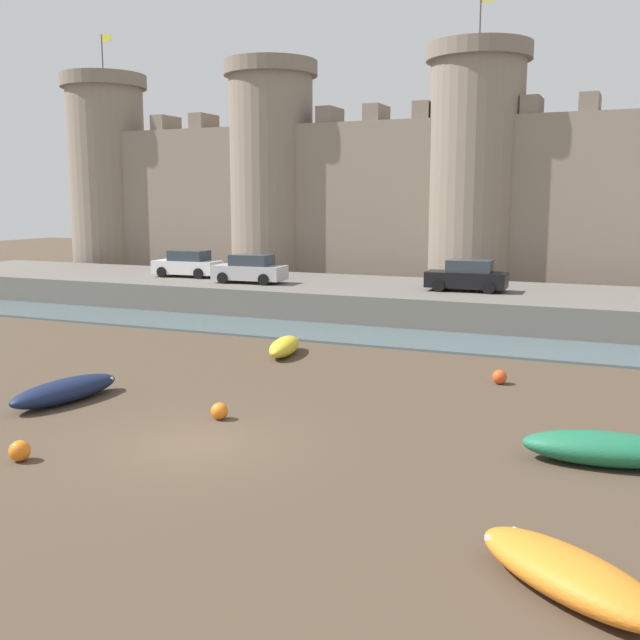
{
  "coord_description": "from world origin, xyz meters",
  "views": [
    {
      "loc": [
        10.34,
        -15.63,
        6.24
      ],
      "look_at": [
        1.07,
        5.55,
        2.5
      ],
      "focal_mm": 42.0,
      "sensor_mm": 36.0,
      "label": 1
    }
  ],
  "objects_px": {
    "rowboat_foreground_left": "(569,574)",
    "rowboat_foreground_right": "(284,346)",
    "mooring_buoy_mid_mud": "(500,377)",
    "mooring_buoy_near_channel": "(20,451)",
    "mooring_buoy_near_shore": "(219,411)",
    "rowboat_midflat_left": "(605,448)",
    "rowboat_near_channel_left": "(65,390)",
    "car_quay_centre_east": "(188,264)",
    "car_quay_west": "(250,269)",
    "car_quay_east": "(467,276)"
  },
  "relations": [
    {
      "from": "rowboat_near_channel_left",
      "to": "car_quay_west",
      "type": "distance_m",
      "value": 20.18
    },
    {
      "from": "rowboat_foreground_right",
      "to": "rowboat_near_channel_left",
      "type": "relative_size",
      "value": 0.78
    },
    {
      "from": "rowboat_foreground_left",
      "to": "rowboat_near_channel_left",
      "type": "distance_m",
      "value": 16.56
    },
    {
      "from": "rowboat_foreground_left",
      "to": "rowboat_foreground_right",
      "type": "height_order",
      "value": "rowboat_foreground_right"
    },
    {
      "from": "rowboat_near_channel_left",
      "to": "car_quay_east",
      "type": "distance_m",
      "value": 22.3
    },
    {
      "from": "rowboat_near_channel_left",
      "to": "mooring_buoy_near_channel",
      "type": "xyz_separation_m",
      "value": [
        2.77,
        -4.61,
        -0.12
      ]
    },
    {
      "from": "car_quay_west",
      "to": "rowboat_foreground_right",
      "type": "bearing_deg",
      "value": -55.05
    },
    {
      "from": "rowboat_midflat_left",
      "to": "mooring_buoy_mid_mud",
      "type": "height_order",
      "value": "rowboat_midflat_left"
    },
    {
      "from": "rowboat_midflat_left",
      "to": "mooring_buoy_mid_mud",
      "type": "xyz_separation_m",
      "value": [
        -3.72,
        6.96,
        -0.16
      ]
    },
    {
      "from": "rowboat_near_channel_left",
      "to": "rowboat_foreground_right",
      "type": "bearing_deg",
      "value": 70.98
    },
    {
      "from": "rowboat_foreground_right",
      "to": "mooring_buoy_near_channel",
      "type": "relative_size",
      "value": 6.23
    },
    {
      "from": "rowboat_near_channel_left",
      "to": "mooring_buoy_near_shore",
      "type": "bearing_deg",
      "value": 3.17
    },
    {
      "from": "rowboat_near_channel_left",
      "to": "mooring_buoy_mid_mud",
      "type": "bearing_deg",
      "value": 32.86
    },
    {
      "from": "mooring_buoy_near_channel",
      "to": "car_quay_west",
      "type": "height_order",
      "value": "car_quay_west"
    },
    {
      "from": "rowboat_foreground_left",
      "to": "rowboat_foreground_right",
      "type": "relative_size",
      "value": 1.17
    },
    {
      "from": "rowboat_midflat_left",
      "to": "car_quay_west",
      "type": "bearing_deg",
      "value": 136.63
    },
    {
      "from": "car_quay_west",
      "to": "car_quay_centre_east",
      "type": "bearing_deg",
      "value": 164.18
    },
    {
      "from": "rowboat_near_channel_left",
      "to": "mooring_buoy_mid_mud",
      "type": "xyz_separation_m",
      "value": [
        11.97,
        7.73,
        -0.13
      ]
    },
    {
      "from": "car_quay_west",
      "to": "rowboat_near_channel_left",
      "type": "bearing_deg",
      "value": -77.73
    },
    {
      "from": "mooring_buoy_near_shore",
      "to": "rowboat_foreground_right",
      "type": "bearing_deg",
      "value": 104.44
    },
    {
      "from": "rowboat_foreground_right",
      "to": "car_quay_west",
      "type": "height_order",
      "value": "car_quay_west"
    },
    {
      "from": "rowboat_foreground_left",
      "to": "car_quay_centre_east",
      "type": "height_order",
      "value": "car_quay_centre_east"
    },
    {
      "from": "rowboat_foreground_left",
      "to": "mooring_buoy_near_channel",
      "type": "height_order",
      "value": "rowboat_foreground_left"
    },
    {
      "from": "rowboat_foreground_left",
      "to": "mooring_buoy_near_shore",
      "type": "height_order",
      "value": "rowboat_foreground_left"
    },
    {
      "from": "mooring_buoy_mid_mud",
      "to": "car_quay_east",
      "type": "relative_size",
      "value": 0.12
    },
    {
      "from": "mooring_buoy_near_channel",
      "to": "car_quay_centre_east",
      "type": "bearing_deg",
      "value": 115.39
    },
    {
      "from": "rowboat_foreground_right",
      "to": "mooring_buoy_near_channel",
      "type": "distance_m",
      "value": 13.67
    },
    {
      "from": "mooring_buoy_mid_mud",
      "to": "mooring_buoy_near_shore",
      "type": "bearing_deg",
      "value": -131.57
    },
    {
      "from": "rowboat_foreground_left",
      "to": "rowboat_foreground_right",
      "type": "xyz_separation_m",
      "value": [
        -12.39,
        14.85,
        0.01
      ]
    },
    {
      "from": "rowboat_near_channel_left",
      "to": "car_quay_centre_east",
      "type": "relative_size",
      "value": 0.98
    },
    {
      "from": "rowboat_foreground_right",
      "to": "rowboat_near_channel_left",
      "type": "height_order",
      "value": "same"
    },
    {
      "from": "rowboat_foreground_right",
      "to": "car_quay_east",
      "type": "relative_size",
      "value": 0.76
    },
    {
      "from": "rowboat_near_channel_left",
      "to": "car_quay_west",
      "type": "bearing_deg",
      "value": 102.27
    },
    {
      "from": "mooring_buoy_near_shore",
      "to": "car_quay_centre_east",
      "type": "relative_size",
      "value": 0.12
    },
    {
      "from": "rowboat_foreground_left",
      "to": "rowboat_near_channel_left",
      "type": "relative_size",
      "value": 0.91
    },
    {
      "from": "car_quay_east",
      "to": "rowboat_foreground_right",
      "type": "bearing_deg",
      "value": -112.03
    },
    {
      "from": "rowboat_midflat_left",
      "to": "mooring_buoy_near_shore",
      "type": "height_order",
      "value": "rowboat_midflat_left"
    },
    {
      "from": "rowboat_foreground_left",
      "to": "mooring_buoy_near_shore",
      "type": "xyz_separation_m",
      "value": [
        -10.14,
        6.09,
        -0.12
      ]
    },
    {
      "from": "rowboat_near_channel_left",
      "to": "mooring_buoy_near_channel",
      "type": "distance_m",
      "value": 5.38
    },
    {
      "from": "rowboat_midflat_left",
      "to": "car_quay_west",
      "type": "distance_m",
      "value": 27.53
    },
    {
      "from": "rowboat_foreground_right",
      "to": "rowboat_midflat_left",
      "type": "height_order",
      "value": "rowboat_midflat_left"
    },
    {
      "from": "rowboat_foreground_right",
      "to": "car_quay_east",
      "type": "xyz_separation_m",
      "value": [
        4.74,
        11.72,
        1.94
      ]
    },
    {
      "from": "rowboat_midflat_left",
      "to": "mooring_buoy_mid_mud",
      "type": "bearing_deg",
      "value": 118.15
    },
    {
      "from": "rowboat_foreground_left",
      "to": "mooring_buoy_near_channel",
      "type": "relative_size",
      "value": 7.26
    },
    {
      "from": "mooring_buoy_near_shore",
      "to": "mooring_buoy_near_channel",
      "type": "distance_m",
      "value": 5.56
    },
    {
      "from": "mooring_buoy_mid_mud",
      "to": "rowboat_near_channel_left",
      "type": "bearing_deg",
      "value": -147.14
    },
    {
      "from": "rowboat_foreground_right",
      "to": "car_quay_centre_east",
      "type": "relative_size",
      "value": 0.76
    },
    {
      "from": "car_quay_west",
      "to": "mooring_buoy_near_channel",
      "type": "bearing_deg",
      "value": -73.8
    },
    {
      "from": "rowboat_foreground_left",
      "to": "mooring_buoy_mid_mud",
      "type": "relative_size",
      "value": 7.5
    },
    {
      "from": "car_quay_centre_east",
      "to": "mooring_buoy_near_channel",
      "type": "bearing_deg",
      "value": -64.61
    }
  ]
}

